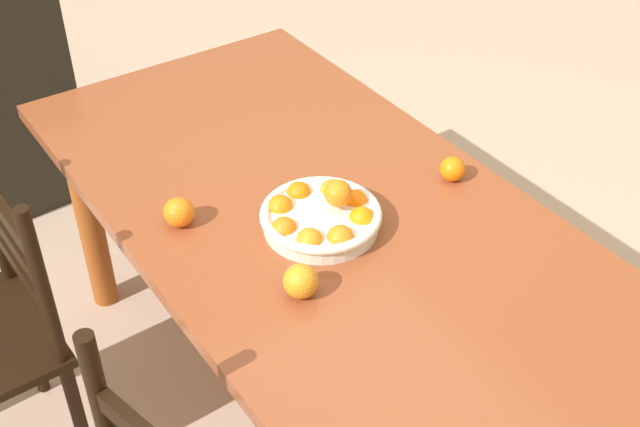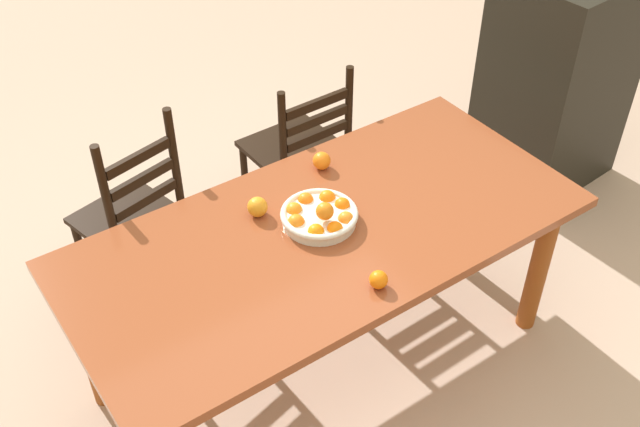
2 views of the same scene
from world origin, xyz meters
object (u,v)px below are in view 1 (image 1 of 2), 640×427
(dining_table, at_px, (336,252))
(orange_loose_1, at_px, (452,169))
(orange_loose_0, at_px, (301,281))
(orange_loose_2, at_px, (179,212))
(fruit_bowl, at_px, (321,216))

(dining_table, distance_m, orange_loose_1, 0.37)
(orange_loose_0, height_order, orange_loose_2, orange_loose_0)
(orange_loose_1, bearing_deg, dining_table, 85.49)
(orange_loose_1, bearing_deg, orange_loose_0, 104.03)
(dining_table, distance_m, orange_loose_0, 0.30)
(orange_loose_2, bearing_deg, orange_loose_1, -109.03)
(orange_loose_0, distance_m, orange_loose_1, 0.57)
(orange_loose_2, bearing_deg, orange_loose_0, -164.07)
(orange_loose_1, relative_size, orange_loose_2, 0.88)
(fruit_bowl, bearing_deg, dining_table, -93.76)
(orange_loose_1, distance_m, orange_loose_2, 0.70)
(dining_table, bearing_deg, fruit_bowl, 86.24)
(fruit_bowl, height_order, orange_loose_2, fruit_bowl)
(orange_loose_0, bearing_deg, fruit_bowl, -44.87)
(orange_loose_1, bearing_deg, fruit_bowl, 85.57)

